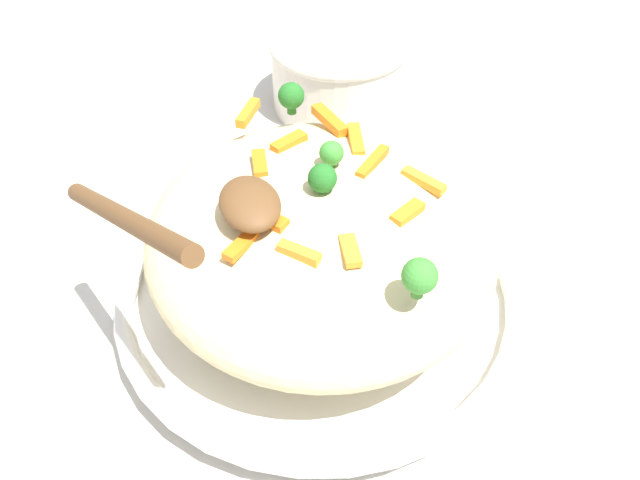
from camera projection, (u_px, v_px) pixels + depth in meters
The scene contains 21 objects.
ground_plane at pixel (320, 308), 0.54m from camera, with size 2.40×2.40×0.00m, color beige.
serving_bowl at pixel (320, 292), 0.52m from camera, with size 0.32×0.32×0.04m.
pasta_mound at pixel (320, 237), 0.48m from camera, with size 0.27×0.26×0.10m, color beige.
carrot_piece_0 at pixel (373, 162), 0.47m from camera, with size 0.04×0.01×0.01m, color orange.
carrot_piece_1 at pixel (346, 252), 0.41m from camera, with size 0.03×0.01×0.01m, color orange.
carrot_piece_2 at pixel (424, 180), 0.46m from camera, with size 0.03×0.01×0.01m, color orange.
carrot_piece_3 at pixel (330, 120), 0.51m from camera, with size 0.04×0.01×0.01m, color orange.
carrot_piece_4 at pixel (262, 216), 0.43m from camera, with size 0.04×0.01×0.01m, color orange.
carrot_piece_5 at pixel (248, 113), 0.52m from camera, with size 0.04×0.01×0.01m, color orange.
carrot_piece_6 at pixel (260, 163), 0.47m from camera, with size 0.03×0.01×0.01m, color orange.
carrot_piece_7 at pixel (299, 253), 0.41m from camera, with size 0.03×0.01×0.01m, color orange.
carrot_piece_8 at pixel (289, 143), 0.49m from camera, with size 0.03×0.01×0.01m, color orange.
carrot_piece_9 at pixel (356, 141), 0.49m from camera, with size 0.04×0.01×0.01m, color orange.
carrot_piece_10 at pixel (241, 245), 0.41m from camera, with size 0.03×0.01×0.01m, color orange.
carrot_piece_11 at pixel (408, 213), 0.43m from camera, with size 0.03×0.01×0.01m, color orange.
broccoli_floret_0 at pixel (420, 277), 0.37m from camera, with size 0.02×0.02×0.03m.
broccoli_floret_1 at pixel (291, 96), 0.52m from camera, with size 0.02×0.02×0.03m.
broccoli_floret_2 at pixel (331, 154), 0.46m from camera, with size 0.02×0.02×0.02m.
broccoli_floret_3 at pixel (326, 178), 0.44m from camera, with size 0.02×0.02×0.02m.
serving_spoon at pixel (205, 209), 0.40m from camera, with size 0.16×0.13×0.08m.
companion_bowl at pixel (339, 69), 0.73m from camera, with size 0.16×0.16×0.08m.
Camera 1 is at (0.33, -0.11, 0.41)m, focal length 36.50 mm.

